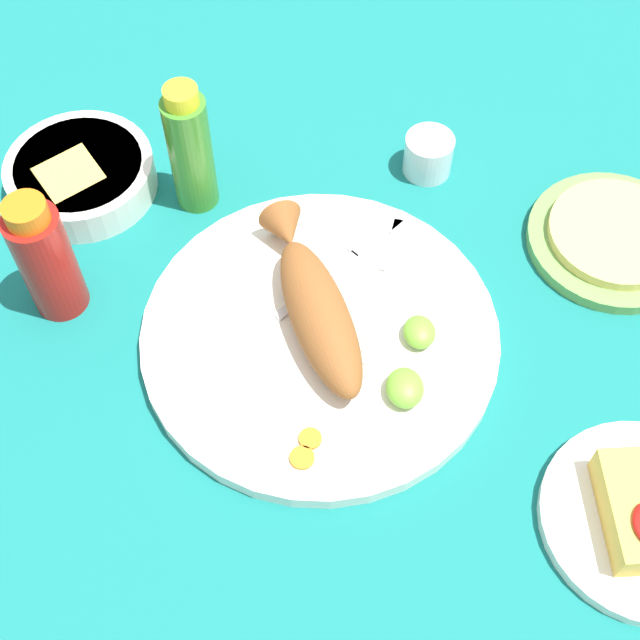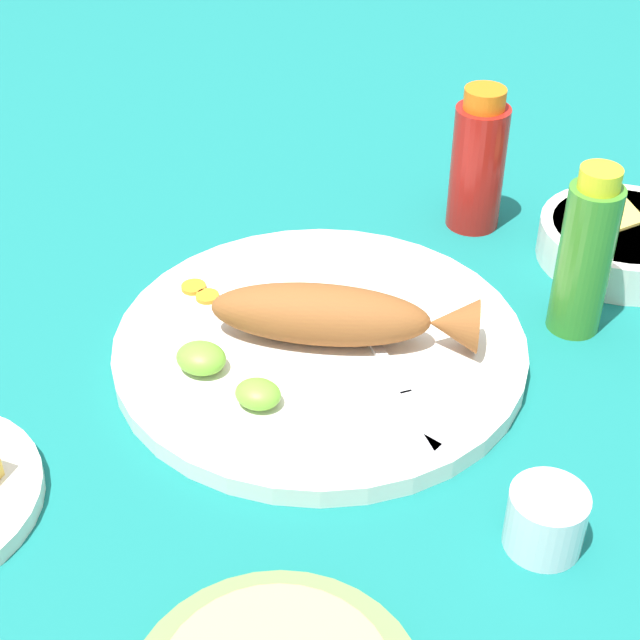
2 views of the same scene
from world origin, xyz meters
name	(u,v)px [view 1 (image 1 of 2)]	position (x,y,z in m)	size (l,w,h in m)	color
ground_plane	(320,340)	(0.00, 0.00, 0.00)	(4.00, 4.00, 0.00)	#146B66
main_plate	(320,336)	(0.00, 0.00, 0.01)	(0.36, 0.36, 0.02)	white
fried_fish	(315,304)	(-0.02, 0.00, 0.04)	(0.23, 0.11, 0.05)	brown
fork_near	(347,259)	(-0.09, 0.03, 0.02)	(0.13, 0.15, 0.00)	silver
fork_far	(387,279)	(-0.06, 0.07, 0.02)	(0.18, 0.07, 0.00)	silver
carrot_slice_near	(302,458)	(0.14, -0.02, 0.02)	(0.02, 0.02, 0.00)	orange
carrot_slice_mid	(310,439)	(0.12, -0.02, 0.02)	(0.02, 0.02, 0.00)	orange
lime_wedge_main	(405,388)	(0.08, 0.08, 0.03)	(0.04, 0.04, 0.02)	#6BB233
lime_wedge_side	(419,332)	(0.01, 0.10, 0.03)	(0.04, 0.03, 0.02)	#6BB233
hot_sauce_bottle_red	(46,259)	(-0.06, -0.27, 0.07)	(0.06, 0.06, 0.15)	#B21914
hot_sauce_bottle_green	(190,150)	(-0.20, -0.13, 0.08)	(0.05, 0.05, 0.16)	#3D8428
salt_cup	(428,157)	(-0.23, 0.14, 0.02)	(0.06, 0.06, 0.05)	silver
guacamole_bowl	(81,174)	(-0.22, -0.26, 0.02)	(0.17, 0.17, 0.05)	white
tortilla_plate	(613,241)	(-0.11, 0.32, 0.01)	(0.19, 0.19, 0.01)	#6B9E4C
tortilla_stack	(616,233)	(-0.11, 0.32, 0.02)	(0.14, 0.14, 0.01)	#E0C666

